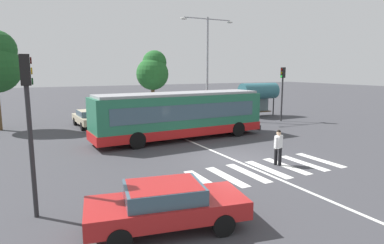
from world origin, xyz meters
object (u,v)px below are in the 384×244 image
object	(u,v)px
pedestrian_crossing_street	(278,145)
parked_car_champagne	(89,117)
parked_car_blue	(122,115)
city_transit_bus	(180,115)
parked_car_red	(205,109)
foreground_sedan	(166,204)
traffic_light_near_corner	(28,111)
traffic_light_far_corner	(282,85)
parked_car_white	(154,114)
parked_car_charcoal	(232,108)
background_tree_right	(153,71)
parked_car_silver	(182,111)
twin_arm_street_lamp	(207,57)
bus_stop_shelter	(258,92)

from	to	relation	value
pedestrian_crossing_street	parked_car_champagne	distance (m)	16.18
parked_car_champagne	parked_car_blue	xyz separation A→B (m)	(2.75, 0.43, 0.00)
city_transit_bus	parked_car_champagne	world-z (taller)	city_transit_bus
pedestrian_crossing_street	parked_car_red	world-z (taller)	pedestrian_crossing_street
city_transit_bus	foreground_sedan	bearing A→B (deg)	-117.07
traffic_light_near_corner	traffic_light_far_corner	xyz separation A→B (m)	(20.07, 11.12, -0.15)
city_transit_bus	parked_car_white	size ratio (longest dim) A/B	2.52
parked_car_white	parked_car_champagne	bearing A→B (deg)	177.81
parked_car_charcoal	traffic_light_far_corner	xyz separation A→B (m)	(2.03, -4.81, 2.40)
parked_car_blue	traffic_light_near_corner	xyz separation A→B (m)	(-7.11, -16.24, 2.55)
parked_car_charcoal	traffic_light_far_corner	size ratio (longest dim) A/B	0.96
parked_car_red	background_tree_right	distance (m)	6.81
foreground_sedan	parked_car_blue	world-z (taller)	same
parked_car_blue	parked_car_red	world-z (taller)	same
parked_car_silver	traffic_light_near_corner	size ratio (longest dim) A/B	0.93
city_transit_bus	parked_car_white	world-z (taller)	city_transit_bus
parked_car_blue	parked_car_charcoal	bearing A→B (deg)	-1.60
foreground_sedan	twin_arm_street_lamp	xyz separation A→B (m)	(11.32, 17.40, 4.84)
parked_car_white	traffic_light_far_corner	size ratio (longest dim) A/B	0.98
parked_car_silver	parked_car_blue	bearing A→B (deg)	175.38
foreground_sedan	parked_car_red	size ratio (longest dim) A/B	1.05
background_tree_right	twin_arm_street_lamp	bearing A→B (deg)	-63.49
city_transit_bus	traffic_light_near_corner	xyz separation A→B (m)	(-8.86, -8.36, 1.73)
background_tree_right	bus_stop_shelter	bearing A→B (deg)	-37.32
bus_stop_shelter	background_tree_right	size ratio (longest dim) A/B	0.61
pedestrian_crossing_street	parked_car_champagne	world-z (taller)	pedestrian_crossing_street
parked_car_white	traffic_light_near_corner	world-z (taller)	traffic_light_near_corner
foreground_sedan	parked_car_champagne	size ratio (longest dim) A/B	1.04
traffic_light_near_corner	parked_car_silver	bearing A→B (deg)	51.58
traffic_light_far_corner	parked_car_silver	bearing A→B (deg)	148.19
city_transit_bus	parked_car_champagne	size ratio (longest dim) A/B	2.54
twin_arm_street_lamp	parked_car_champagne	bearing A→B (deg)	174.47
city_transit_bus	parked_car_red	xyz separation A→B (m)	(6.28, 7.77, -0.82)
parked_car_silver	background_tree_right	world-z (taller)	background_tree_right
city_transit_bus	parked_car_red	size ratio (longest dim) A/B	2.57
pedestrian_crossing_street	traffic_light_near_corner	xyz separation A→B (m)	(-10.47, -0.83, 2.35)
pedestrian_crossing_street	parked_car_champagne	xyz separation A→B (m)	(-6.10, 14.98, -0.20)
parked_car_champagne	parked_car_charcoal	distance (m)	13.67
pedestrian_crossing_street	parked_car_silver	world-z (taller)	pedestrian_crossing_street
parked_car_silver	traffic_light_near_corner	bearing A→B (deg)	-128.42
parked_car_silver	city_transit_bus	bearing A→B (deg)	-116.24
parked_car_red	foreground_sedan	bearing A→B (deg)	-122.39
parked_car_red	bus_stop_shelter	size ratio (longest dim) A/B	1.15
bus_stop_shelter	parked_car_blue	bearing A→B (deg)	171.57
foreground_sedan	parked_car_silver	distance (m)	20.58
parked_car_champagne	parked_car_white	world-z (taller)	same
parked_car_blue	traffic_light_far_corner	xyz separation A→B (m)	(12.96, -5.12, 2.40)
parked_car_silver	background_tree_right	size ratio (longest dim) A/B	0.71
parked_car_blue	bus_stop_shelter	world-z (taller)	bus_stop_shelter
foreground_sedan	parked_car_blue	distance (m)	19.20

